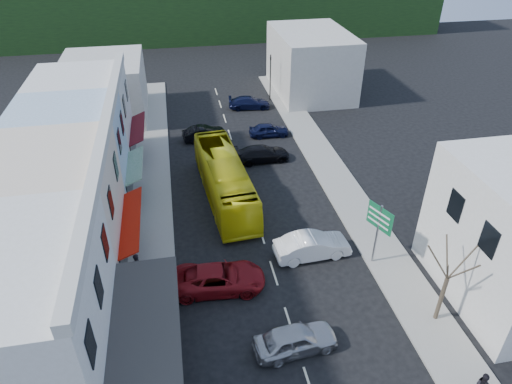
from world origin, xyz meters
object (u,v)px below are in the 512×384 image
Objects in this scene: bus at (225,180)px; pedestrian_left at (138,267)px; car_white at (312,247)px; direction_sign at (377,235)px; car_red at (219,279)px; car_silver at (295,340)px; traffic_signal at (270,78)px; street_tree at (447,279)px.

bus is 6.82× the size of pedestrian_left.
direction_sign is (3.62, -1.37, 1.51)m from car_white.
pedestrian_left is 14.67m from direction_sign.
car_silver is at bearing -142.71° from car_red.
bus is 14.91m from car_silver.
pedestrian_left is at bearing 43.65° from car_silver.
car_red is 10.01m from direction_sign.
car_silver is at bearing 153.45° from car_white.
pedestrian_left reaches higher than car_silver.
traffic_signal is at bearing -34.69° from pedestrian_left.
traffic_signal is (3.02, 27.02, 1.91)m from car_white.
car_red is at bearing -116.55° from pedestrian_left.
pedestrian_left is (-8.02, 6.75, 0.30)m from car_silver.
car_red is at bearing 26.73° from car_silver.
car_white is at bearing -69.88° from car_red.
direction_sign reaches higher than car_white.
car_silver is at bearing -176.65° from street_tree.
direction_sign is at bearing -102.23° from pedestrian_left.
bus is 9.82m from car_red.
pedestrian_left is (-6.29, -8.04, -0.55)m from bus.
car_silver is 8.71m from direction_sign.
direction_sign is (8.28, -9.25, 0.66)m from bus.
street_tree reaches higher than pedestrian_left.
car_white is 27.25m from traffic_signal.
car_white is at bearing 129.09° from street_tree.
car_red is 4.97m from pedestrian_left.
car_silver is 2.59× the size of pedestrian_left.
direction_sign is at bearing -56.07° from car_silver.
car_silver is 6.12m from car_red.
bus reaches higher than car_red.
bus is at bearing 84.38° from traffic_signal.
car_red is (-1.61, -9.65, -0.85)m from bus.
street_tree is at bearing -118.68° from pedestrian_left.
street_tree is at bearing -107.76° from car_red.
car_red is at bearing -103.98° from bus.
car_red is at bearing 102.29° from car_white.
traffic_signal is at bearing -16.22° from car_silver.
traffic_signal is (9.28, 28.79, 1.91)m from car_red.
car_white is 0.99× the size of direction_sign.
direction_sign is (6.55, 5.54, 1.51)m from car_silver.
bus is at bearing 110.00° from direction_sign.
street_tree is 33.52m from traffic_signal.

